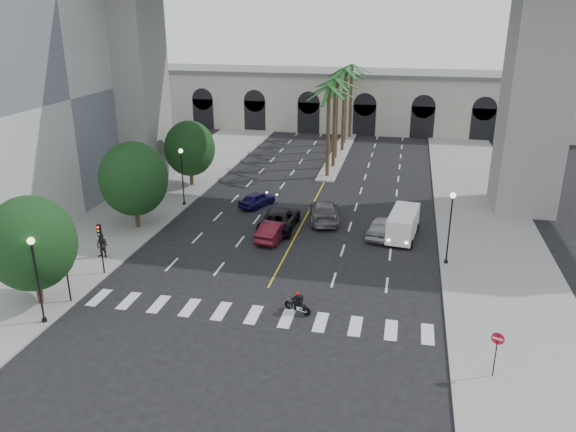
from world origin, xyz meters
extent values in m
plane|color=black|center=(0.00, 0.00, 0.00)|extent=(140.00, 140.00, 0.00)
cube|color=gray|center=(-15.00, 15.00, 0.07)|extent=(8.00, 100.00, 0.15)
cube|color=gray|center=(15.00, 15.00, 0.07)|extent=(8.00, 100.00, 0.15)
cube|color=gray|center=(0.00, 38.00, 0.10)|extent=(2.00, 24.00, 0.20)
cube|color=silver|center=(0.00, 55.00, 4.00)|extent=(70.00, 10.00, 8.00)
cube|color=slate|center=(0.00, 55.00, 8.25)|extent=(71.00, 10.50, 0.50)
cube|color=gray|center=(18.50, 22.00, 10.40)|extent=(5.00, 6.00, 20.80)
cube|color=gray|center=(-18.50, 22.00, 10.40)|extent=(5.00, 6.00, 20.80)
cylinder|color=#47331E|center=(0.00, 28.00, 4.75)|extent=(0.40, 0.40, 9.50)
cylinder|color=#47331E|center=(0.10, 32.00, 4.90)|extent=(0.40, 0.40, 9.80)
cylinder|color=#47331E|center=(-0.20, 36.00, 4.65)|extent=(0.40, 0.40, 9.30)
cylinder|color=#47331E|center=(0.15, 40.00, 5.05)|extent=(0.40, 0.40, 10.10)
cylinder|color=#47331E|center=(-0.10, 44.00, 4.80)|extent=(0.40, 0.40, 9.60)
cylinder|color=#47331E|center=(0.20, 48.00, 4.95)|extent=(0.40, 0.40, 9.90)
cylinder|color=#382616|center=(-13.00, -3.00, 1.17)|extent=(0.36, 0.36, 2.34)
ellipsoid|color=black|center=(-13.00, -3.00, 4.03)|extent=(5.20, 5.20, 5.72)
cylinder|color=#382616|center=(-13.00, 10.00, 1.22)|extent=(0.36, 0.36, 2.45)
ellipsoid|color=black|center=(-13.00, 10.00, 4.22)|extent=(5.44, 5.44, 5.98)
cylinder|color=#382616|center=(-13.00, 22.00, 1.13)|extent=(0.36, 0.36, 2.27)
ellipsoid|color=black|center=(-13.00, 22.00, 3.91)|extent=(5.04, 5.04, 5.54)
cylinder|color=black|center=(-11.40, -5.00, 0.18)|extent=(0.28, 0.28, 0.36)
cylinder|color=black|center=(-11.40, -5.00, 2.60)|extent=(0.11, 0.11, 5.00)
sphere|color=white|center=(-11.40, -5.00, 5.15)|extent=(0.40, 0.40, 0.40)
cylinder|color=black|center=(-11.40, 16.00, 0.18)|extent=(0.28, 0.28, 0.36)
cylinder|color=black|center=(-11.40, 16.00, 2.60)|extent=(0.11, 0.11, 5.00)
sphere|color=white|center=(-11.40, 16.00, 5.15)|extent=(0.40, 0.40, 0.40)
cylinder|color=black|center=(11.40, 8.00, 0.18)|extent=(0.28, 0.28, 0.36)
cylinder|color=black|center=(11.40, 8.00, 2.60)|extent=(0.11, 0.11, 5.00)
sphere|color=white|center=(11.40, 8.00, 5.15)|extent=(0.40, 0.40, 0.40)
cylinder|color=black|center=(-11.30, -2.50, 1.75)|extent=(0.10, 0.10, 3.50)
cube|color=black|center=(-11.30, -2.50, 3.25)|extent=(0.25, 0.18, 0.80)
cylinder|color=black|center=(-11.30, 1.50, 1.75)|extent=(0.10, 0.10, 3.50)
cube|color=black|center=(-11.30, 1.50, 3.25)|extent=(0.25, 0.18, 0.80)
cylinder|color=black|center=(1.87, -0.39, 0.27)|extent=(0.54, 0.31, 0.55)
cylinder|color=black|center=(3.07, -0.93, 0.27)|extent=(0.54, 0.31, 0.55)
cube|color=silver|center=(2.51, -0.68, 0.35)|extent=(0.44, 0.38, 0.24)
cube|color=black|center=(2.39, -0.62, 0.60)|extent=(0.54, 0.39, 0.18)
cube|color=black|center=(2.76, -0.79, 0.56)|extent=(0.46, 0.37, 0.11)
cylinder|color=black|center=(2.06, -0.47, 0.80)|extent=(0.23, 0.47, 0.03)
cube|color=black|center=(2.57, -0.70, 0.91)|extent=(0.36, 0.41, 0.47)
cube|color=black|center=(2.70, -0.76, 0.95)|extent=(0.23, 0.30, 0.35)
sphere|color=#A9100B|center=(2.45, -0.65, 1.22)|extent=(0.24, 0.24, 0.24)
imported|color=#9B9B9F|center=(6.66, 12.48, 0.79)|extent=(2.62, 4.88, 1.58)
imported|color=#54101D|center=(-1.50, 10.06, 0.74)|extent=(2.22, 4.68, 1.48)
imported|color=black|center=(-1.64, 12.47, 0.81)|extent=(2.74, 5.85, 1.62)
imported|color=slate|center=(1.65, 14.95, 0.84)|extent=(3.47, 6.17, 1.69)
imported|color=#140F4A|center=(-4.85, 17.29, 0.67)|extent=(3.05, 4.26, 1.35)
cube|color=white|center=(8.28, 12.40, 1.23)|extent=(2.53, 5.33, 1.90)
cube|color=black|center=(7.97, 9.99, 1.47)|extent=(1.77, 0.46, 0.81)
cylinder|color=black|center=(7.15, 10.72, 0.33)|extent=(0.35, 0.69, 0.66)
cylinder|color=black|center=(8.94, 10.49, 0.33)|extent=(0.35, 0.69, 0.66)
cylinder|color=black|center=(7.61, 14.30, 0.33)|extent=(0.35, 0.69, 0.66)
cylinder|color=black|center=(9.40, 14.07, 0.33)|extent=(0.35, 0.69, 0.66)
imported|color=black|center=(-16.80, 1.20, 0.91)|extent=(0.63, 0.50, 1.52)
imported|color=black|center=(-12.64, 3.78, 1.06)|extent=(0.94, 0.75, 1.83)
cylinder|color=black|center=(13.00, -4.90, 1.25)|extent=(0.06, 0.06, 2.50)
cylinder|color=red|center=(13.00, -4.90, 2.24)|extent=(0.60, 0.25, 0.63)
cube|color=silver|center=(13.00, -4.90, 2.24)|extent=(0.46, 0.19, 0.10)
camera|label=1|loc=(8.09, -29.40, 16.90)|focal=35.00mm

